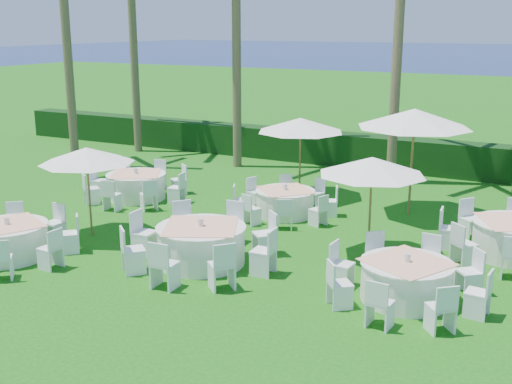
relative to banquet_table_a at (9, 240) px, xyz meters
The scene contains 15 objects.
ground 5.10m from the banquet_table_a, 11.47° to the left, with size 120.00×120.00×0.00m, color #15590F.
hedge 13.93m from the banquet_table_a, 69.04° to the left, with size 34.00×1.00×1.20m, color black.
banquet_table_a is the anchor object (origin of this frame).
banquet_table_b 4.47m from the banquet_table_a, 22.20° to the left, with size 3.51×3.51×1.05m.
banquet_table_c 8.89m from the banquet_table_a, 11.91° to the left, with size 3.15×3.15×0.95m.
banquet_table_d 5.49m from the banquet_table_a, 95.92° to the left, with size 3.18×3.18×0.96m.
banquet_table_e 7.30m from the banquet_table_a, 54.64° to the left, with size 2.85×2.85×0.89m.
umbrella_a 2.73m from the banquet_table_a, 73.92° to the left, with size 2.35×2.35×2.27m.
umbrella_b 8.44m from the banquet_table_a, 27.86° to the left, with size 2.45×2.45×2.34m.
umbrella_c 9.08m from the banquet_table_a, 65.17° to the left, with size 2.68×2.68×2.44m.
umbrella_d 10.81m from the banquet_table_a, 46.41° to the left, with size 3.16×3.16×2.98m.
palm_a 13.73m from the banquet_table_a, 114.20° to the left, with size 4.40×4.01×10.01m.
palm_b 12.11m from the banquet_table_a, 90.33° to the left, with size 4.12×4.40×10.30m.
palm_c 13.45m from the banquet_table_a, 62.27° to the left, with size 4.34×4.30×10.02m.
palm_f 10.78m from the banquet_table_a, 124.01° to the left, with size 4.22×4.38×8.90m.
Camera 1 is at (6.44, -10.76, 5.21)m, focal length 45.00 mm.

